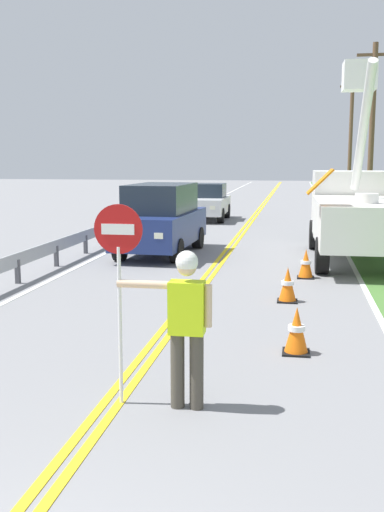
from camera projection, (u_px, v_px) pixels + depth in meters
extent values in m
cube|color=yellow|center=(237.00, 236.00, 22.45)|extent=(0.11, 110.00, 0.01)
cube|color=yellow|center=(242.00, 236.00, 22.42)|extent=(0.11, 110.00, 0.01)
cube|color=silver|center=(339.00, 238.00, 21.83)|extent=(0.12, 110.00, 0.01)
cube|color=silver|center=(145.00, 234.00, 23.05)|extent=(0.12, 110.00, 0.01)
cylinder|color=#474238|center=(197.00, 371.00, 6.89)|extent=(0.16, 0.16, 0.88)
cylinder|color=#474238|center=(178.00, 370.00, 6.93)|extent=(0.16, 0.16, 0.88)
cube|color=#C6EA19|center=(187.00, 308.00, 6.79)|extent=(0.40, 0.24, 0.60)
cylinder|color=beige|center=(143.00, 284.00, 6.83)|extent=(0.60, 0.09, 0.09)
cylinder|color=beige|center=(208.00, 306.00, 6.75)|extent=(0.09, 0.09, 0.48)
sphere|color=beige|center=(187.00, 266.00, 6.72)|extent=(0.22, 0.22, 0.22)
sphere|color=white|center=(187.00, 262.00, 6.71)|extent=(0.25, 0.25, 0.25)
cylinder|color=silver|center=(120.00, 327.00, 6.96)|extent=(0.04, 0.04, 1.85)
cylinder|color=#B71414|center=(118.00, 229.00, 6.78)|extent=(0.56, 0.03, 0.56)
cube|color=white|center=(118.00, 229.00, 6.76)|extent=(0.38, 0.01, 0.12)
cube|color=white|center=(361.00, 222.00, 15.79)|extent=(2.37, 4.64, 1.10)
cube|color=white|center=(349.00, 203.00, 19.11)|extent=(2.23, 2.13, 2.00)
cube|color=#1E2833|center=(346.00, 192.00, 20.07)|extent=(1.98, 0.09, 0.90)
cylinder|color=silver|center=(367.00, 198.00, 14.78)|extent=(0.56, 0.56, 0.24)
cylinder|color=silver|center=(363.00, 130.00, 15.89)|extent=(0.29, 2.99, 3.28)
cube|color=white|center=(359.00, 76.00, 17.01)|extent=(0.91, 0.91, 0.80)
cube|color=orange|center=(320.00, 182.00, 14.04)|extent=(0.61, 0.81, 0.59)
cylinder|color=black|center=(315.00, 235.00, 19.23)|extent=(0.33, 0.92, 0.92)
cylinder|color=black|center=(382.00, 236.00, 18.92)|extent=(0.33, 0.92, 0.92)
cylinder|color=black|center=(322.00, 256.00, 15.05)|extent=(0.33, 0.92, 0.92)
cube|color=navy|center=(161.00, 228.00, 18.13)|extent=(2.04, 4.68, 0.92)
cube|color=#1E2833|center=(161.00, 198.00, 18.00)|extent=(1.74, 2.92, 0.84)
cube|color=#EAEACC|center=(159.00, 236.00, 15.81)|extent=(0.24, 0.07, 0.16)
cube|color=#EAEACC|center=(119.00, 235.00, 16.04)|extent=(0.24, 0.07, 0.16)
cylinder|color=black|center=(177.00, 251.00, 16.66)|extent=(0.31, 0.69, 0.68)
cylinder|color=black|center=(120.00, 249.00, 17.00)|extent=(0.31, 0.69, 0.68)
cylinder|color=black|center=(198.00, 238.00, 19.41)|extent=(0.31, 0.69, 0.68)
cylinder|color=black|center=(149.00, 236.00, 19.76)|extent=(0.31, 0.69, 0.68)
cube|color=silver|center=(206.00, 205.00, 28.30)|extent=(1.87, 4.11, 0.72)
cube|color=#1E2833|center=(207.00, 190.00, 28.44)|extent=(1.63, 1.73, 0.64)
cube|color=#EAEACC|center=(213.00, 208.00, 26.23)|extent=(0.24, 0.06, 0.16)
cube|color=#EAEACC|center=(187.00, 207.00, 26.40)|extent=(0.24, 0.06, 0.16)
cylinder|color=black|center=(221.00, 216.00, 26.99)|extent=(0.28, 0.68, 0.68)
cylinder|color=black|center=(184.00, 215.00, 27.25)|extent=(0.28, 0.68, 0.68)
cylinder|color=black|center=(227.00, 211.00, 29.46)|extent=(0.28, 0.68, 0.68)
cylinder|color=black|center=(194.00, 210.00, 29.73)|extent=(0.28, 0.68, 0.68)
cylinder|color=brown|center=(372.00, 130.00, 31.13)|extent=(0.28, 0.28, 8.63)
cube|color=brown|center=(375.00, 55.00, 30.54)|extent=(1.80, 0.14, 0.14)
cylinder|color=brown|center=(351.00, 138.00, 45.54)|extent=(0.28, 0.28, 8.76)
cube|color=brown|center=(353.00, 86.00, 44.94)|extent=(1.80, 0.14, 0.14)
cone|color=orange|center=(297.00, 330.00, 8.87)|extent=(0.36, 0.36, 0.70)
cylinder|color=white|center=(297.00, 328.00, 8.86)|extent=(0.25, 0.25, 0.08)
cube|color=black|center=(296.00, 352.00, 8.92)|extent=(0.40, 0.40, 0.03)
cone|color=orange|center=(288.00, 285.00, 12.11)|extent=(0.36, 0.36, 0.70)
cylinder|color=white|center=(288.00, 283.00, 12.10)|extent=(0.25, 0.25, 0.08)
cube|color=black|center=(287.00, 301.00, 12.16)|extent=(0.40, 0.40, 0.03)
cone|color=orange|center=(306.00, 264.00, 14.53)|extent=(0.36, 0.36, 0.70)
cylinder|color=white|center=(306.00, 262.00, 14.52)|extent=(0.25, 0.25, 0.08)
cube|color=black|center=(305.00, 277.00, 14.58)|extent=(0.40, 0.40, 0.03)
cube|color=#9EA0A3|center=(97.00, 231.00, 19.42)|extent=(0.06, 32.00, 0.32)
cube|color=#4C4C51|center=(18.00, 272.00, 13.91)|extent=(0.10, 0.10, 0.55)
cube|color=#4C4C51|center=(56.00, 256.00, 16.13)|extent=(0.10, 0.10, 0.55)
cube|color=#4C4C51|center=(86.00, 244.00, 18.35)|extent=(0.10, 0.10, 0.55)
cube|color=#4C4C51|center=(109.00, 235.00, 20.58)|extent=(0.10, 0.10, 0.55)
cube|color=#4C4C51|center=(127.00, 228.00, 22.80)|extent=(0.10, 0.10, 0.55)
cube|color=#4C4C51|center=(142.00, 222.00, 25.03)|extent=(0.10, 0.10, 0.55)
cube|color=#4C4C51|center=(155.00, 217.00, 27.25)|extent=(0.10, 0.10, 0.55)
cube|color=#4C4C51|center=(166.00, 212.00, 29.48)|extent=(0.10, 0.10, 0.55)
cube|color=#4C4C51|center=(175.00, 209.00, 31.70)|extent=(0.10, 0.10, 0.55)
cube|color=#4C4C51|center=(183.00, 205.00, 33.92)|extent=(0.10, 0.10, 0.55)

